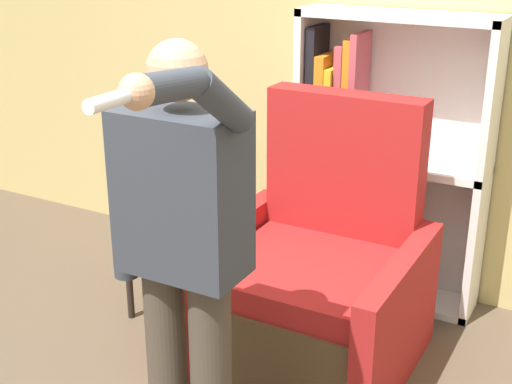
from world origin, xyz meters
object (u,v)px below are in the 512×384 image
Objects in this scene: armchair at (315,284)px; table_lamp at (161,117)px; person_standing at (182,251)px; side_table at (166,224)px; bookcase at (367,163)px.

table_lamp is (-0.84, -0.03, 0.72)m from armchair.
armchair is at bearing 1.99° from table_lamp.
person_standing reaches higher than side_table.
person_standing is at bearing -51.22° from table_lamp.
side_table is (-0.77, 0.96, -0.43)m from person_standing.
side_table is (-0.84, -0.03, 0.15)m from armchair.
armchair is (0.04, -0.74, -0.38)m from bookcase.
armchair is at bearing 1.99° from side_table.
person_standing is (-0.06, -0.99, 0.58)m from armchair.
armchair reaches higher than side_table.
person_standing reaches higher than bookcase.
person_standing is (-0.03, -1.74, 0.19)m from bookcase.
table_lamp is at bearing -136.06° from bookcase.
bookcase is 0.84m from armchair.
table_lamp is at bearing -178.01° from armchair.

